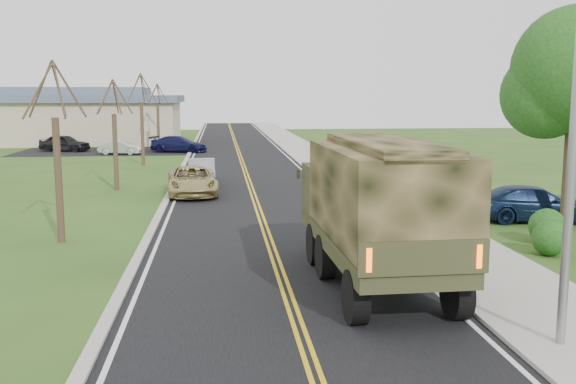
{
  "coord_description": "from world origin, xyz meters",
  "views": [
    {
      "loc": [
        -1.63,
        -11.91,
        4.96
      ],
      "look_at": [
        0.57,
        8.65,
        1.8
      ],
      "focal_mm": 40.0,
      "sensor_mm": 36.0,
      "label": 1
    }
  ],
  "objects": [
    {
      "name": "sedan_silver",
      "position": [
        -2.64,
        23.97,
        0.69
      ],
      "size": [
        1.58,
        4.21,
        1.37
      ],
      "primitive_type": "imported",
      "rotation": [
        0.0,
        0.0,
        0.03
      ],
      "color": "#9E9EA2",
      "rests_on": "ground"
    },
    {
      "name": "bare_tree_c",
      "position": [
        -7.0,
        34.0,
        2.78
      ],
      "size": [
        2.04,
        2.39,
        6.42
      ],
      "color": "#38281C",
      "rests_on": "ground"
    },
    {
      "name": "commercial_building",
      "position": [
        -15.98,
        55.97,
        2.69
      ],
      "size": [
        25.5,
        21.5,
        5.65
      ],
      "color": "tan",
      "rests_on": "ground"
    },
    {
      "name": "bare_tree_b",
      "position": [
        -7.0,
        22.0,
        2.48
      ],
      "size": [
        1.83,
        2.14,
        5.73
      ],
      "color": "#38281C",
      "rests_on": "ground"
    },
    {
      "name": "leafy_tree",
      "position": [
        11.0,
        10.01,
        5.49
      ],
      "size": [
        4.83,
        4.5,
        8.1
      ],
      "color": "#38281C",
      "rests_on": "ground"
    },
    {
      "name": "road",
      "position": [
        0.0,
        40.0,
        0.01
      ],
      "size": [
        8.0,
        120.0,
        0.01
      ],
      "primitive_type": "cube",
      "color": "black",
      "rests_on": "ground"
    },
    {
      "name": "suv_champagne",
      "position": [
        -3.0,
        19.92,
        0.71
      ],
      "size": [
        2.7,
        5.26,
        1.42
      ],
      "primitive_type": "imported",
      "rotation": [
        0.0,
        0.0,
        0.07
      ],
      "color": "tan",
      "rests_on": "ground"
    },
    {
      "name": "ground",
      "position": [
        0.0,
        0.0,
        0.0
      ],
      "size": [
        160.0,
        160.0,
        0.0
      ],
      "primitive_type": "plane",
      "color": "#2B4617",
      "rests_on": "ground"
    },
    {
      "name": "military_truck",
      "position": [
        2.35,
        3.9,
        2.21
      ],
      "size": [
        2.89,
        7.82,
        3.86
      ],
      "rotation": [
        0.0,
        0.0,
        0.03
      ],
      "color": "black",
      "rests_on": "ground"
    },
    {
      "name": "curb_right",
      "position": [
        4.15,
        40.0,
        0.06
      ],
      "size": [
        0.3,
        120.0,
        0.12
      ],
      "primitive_type": "cube",
      "color": "#9E998E",
      "rests_on": "ground"
    },
    {
      "name": "street_light",
      "position": [
        4.9,
        -0.5,
        4.43
      ],
      "size": [
        1.65,
        0.22,
        8.0
      ],
      "color": "gray",
      "rests_on": "ground"
    },
    {
      "name": "lot_car_silver",
      "position": [
        -9.8,
        42.37,
        0.59
      ],
      "size": [
        3.74,
        1.96,
        1.17
      ],
      "primitive_type": "imported",
      "rotation": [
        0.0,
        0.0,
        1.36
      ],
      "color": "silver",
      "rests_on": "ground"
    },
    {
      "name": "bare_tree_d",
      "position": [
        -7.0,
        46.0,
        2.55
      ],
      "size": [
        1.88,
        2.2,
        5.91
      ],
      "color": "#38281C",
      "rests_on": "ground"
    },
    {
      "name": "curb_left",
      "position": [
        -4.15,
        40.0,
        0.05
      ],
      "size": [
        0.3,
        120.0,
        0.1
      ],
      "primitive_type": "cube",
      "color": "#9E998E",
      "rests_on": "ground"
    },
    {
      "name": "bare_tree_a",
      "position": [
        -7.0,
        10.0,
        2.63
      ],
      "size": [
        1.93,
        2.26,
        6.08
      ],
      "color": "#38281C",
      "rests_on": "ground"
    },
    {
      "name": "lot_car_dark",
      "position": [
        -15.09,
        45.83,
        0.74
      ],
      "size": [
        4.69,
        3.05,
        1.49
      ],
      "primitive_type": "imported",
      "rotation": [
        0.0,
        0.0,
        1.25
      ],
      "color": "black",
      "rests_on": "ground"
    },
    {
      "name": "sidewalk_right",
      "position": [
        5.9,
        40.0,
        0.05
      ],
      "size": [
        3.2,
        120.0,
        0.1
      ],
      "primitive_type": "cube",
      "color": "#9E998E",
      "rests_on": "ground"
    },
    {
      "name": "pickup_navy",
      "position": [
        10.65,
        11.8,
        0.69
      ],
      "size": [
        4.96,
        2.46,
        1.39
      ],
      "primitive_type": "imported",
      "rotation": [
        0.0,
        0.0,
        1.46
      ],
      "color": "#10203E",
      "rests_on": "ground"
    },
    {
      "name": "lot_car_navy",
      "position": [
        -5.1,
        43.92,
        0.7
      ],
      "size": [
        5.18,
        3.12,
        1.41
      ],
      "primitive_type": "imported",
      "rotation": [
        0.0,
        0.0,
        1.32
      ],
      "color": "#10113B",
      "rests_on": "ground"
    }
  ]
}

